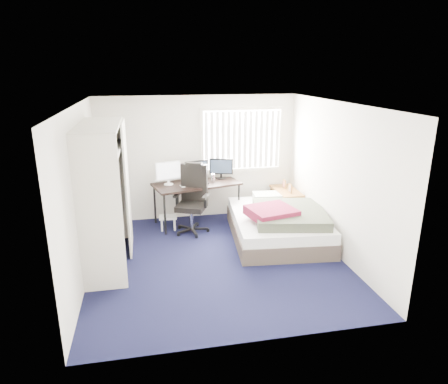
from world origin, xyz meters
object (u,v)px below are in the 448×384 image
Objects in this scene: bed at (278,223)px; nightstand at (286,193)px; desk at (196,182)px; office_chair at (193,206)px.

nightstand is at bearing 63.36° from bed.
nightstand is at bearing -4.11° from desk.
nightstand is (1.98, 0.30, 0.04)m from office_chair.
desk is 0.57m from office_chair.
office_chair reaches higher than desk.
bed is (1.49, -0.68, -0.21)m from office_chair.
office_chair reaches higher than bed.
office_chair is 2.00m from nightstand.
desk is at bearing 72.84° from office_chair.
office_chair is at bearing -107.16° from desk.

